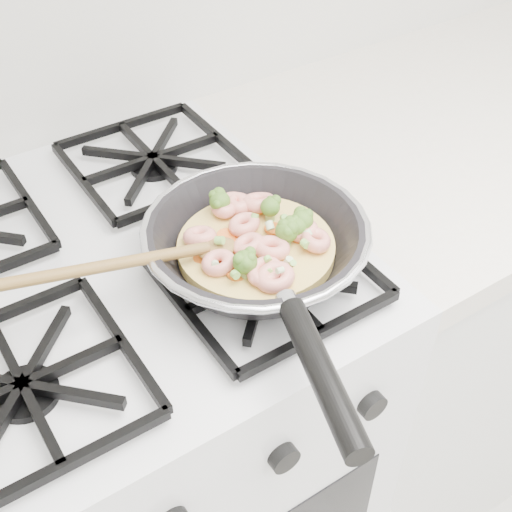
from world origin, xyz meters
TOP-DOWN VIEW (x-y plane):
  - stove at (0.00, 1.70)m, footprint 0.60×0.60m
  - counter_right at (0.80, 1.70)m, footprint 1.00×0.60m
  - skillet at (0.15, 1.57)m, footprint 0.46×0.44m

SIDE VIEW (x-z plane):
  - counter_right at x=0.80m, z-range 0.00..0.90m
  - stove at x=0.00m, z-range 0.00..0.92m
  - skillet at x=0.15m, z-range 0.91..1.00m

